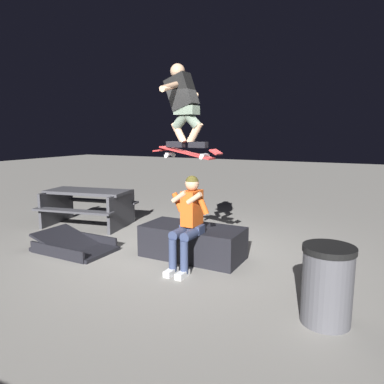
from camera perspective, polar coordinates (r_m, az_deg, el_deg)
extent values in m
plane|color=gray|center=(5.88, -1.84, -9.76)|extent=(40.00, 40.00, 0.00)
cube|color=black|center=(5.65, 0.08, -7.92)|extent=(1.59, 0.78, 0.49)
cube|color=#2D3856|center=(5.22, 0.00, -5.86)|extent=(0.32, 0.20, 0.12)
cube|color=#D15119|center=(5.15, 0.00, -2.53)|extent=(0.21, 0.35, 0.50)
sphere|color=tan|center=(5.09, 0.00, 1.33)|extent=(0.20, 0.20, 0.20)
sphere|color=#464019|center=(5.08, 0.00, 1.56)|extent=(0.19, 0.19, 0.19)
cylinder|color=#D15119|center=(4.99, 1.71, -2.03)|extent=(0.19, 0.09, 0.29)
cylinder|color=tan|center=(4.92, 0.37, -1.01)|extent=(0.24, 0.08, 0.19)
cylinder|color=#D15119|center=(5.18, -2.27, -1.62)|extent=(0.19, 0.09, 0.29)
cylinder|color=tan|center=(5.03, -2.06, -0.78)|extent=(0.24, 0.08, 0.19)
cylinder|color=#2D3856|center=(5.02, -0.15, -6.73)|extent=(0.15, 0.40, 0.14)
cylinder|color=#2D3856|center=(4.93, -1.26, -10.29)|extent=(0.11, 0.11, 0.45)
cube|color=white|center=(4.97, -1.53, -12.93)|extent=(0.11, 0.26, 0.08)
cylinder|color=#2D3856|center=(5.10, -1.95, -6.47)|extent=(0.15, 0.40, 0.14)
cylinder|color=#2D3856|center=(5.02, -3.08, -9.95)|extent=(0.11, 0.11, 0.45)
cube|color=white|center=(5.06, -3.36, -12.55)|extent=(0.11, 0.26, 0.08)
cube|color=#B72D2D|center=(4.98, -0.84, 6.26)|extent=(0.80, 0.26, 0.17)
cube|color=#B72D2D|center=(5.22, -5.10, 6.60)|extent=(0.14, 0.21, 0.04)
cube|color=#B72D2D|center=(4.76, 3.83, 6.34)|extent=(0.13, 0.21, 0.07)
cube|color=#99999E|center=(5.13, -3.53, 6.06)|extent=(0.08, 0.16, 0.04)
cylinder|color=white|center=(5.06, -4.10, 5.72)|extent=(0.06, 0.03, 0.05)
cylinder|color=white|center=(5.21, -2.98, 5.84)|extent=(0.06, 0.03, 0.05)
cube|color=#99999E|center=(4.84, 2.01, 5.87)|extent=(0.08, 0.16, 0.04)
cylinder|color=white|center=(4.76, 1.49, 5.52)|extent=(0.06, 0.03, 0.05)
cylinder|color=white|center=(4.92, 2.51, 5.64)|extent=(0.06, 0.03, 0.05)
cube|color=black|center=(5.07, -2.60, 7.56)|extent=(0.27, 0.12, 0.08)
cube|color=black|center=(4.88, 0.98, 7.50)|extent=(0.27, 0.12, 0.08)
cylinder|color=tan|center=(5.04, -2.09, 9.37)|extent=(0.24, 0.12, 0.31)
cylinder|color=#586758|center=(5.00, -1.40, 11.66)|extent=(0.34, 0.15, 0.33)
cylinder|color=tan|center=(4.91, 0.43, 9.37)|extent=(0.24, 0.12, 0.31)
cylinder|color=#586758|center=(4.95, -0.31, 11.69)|extent=(0.34, 0.15, 0.33)
cube|color=#586758|center=(4.98, -0.86, 12.83)|extent=(0.31, 0.22, 0.12)
cube|color=black|center=(5.04, -1.67, 15.52)|extent=(0.47, 0.25, 0.52)
sphere|color=tan|center=(5.11, -2.29, 18.60)|extent=(0.20, 0.20, 0.20)
cylinder|color=tan|center=(4.88, -3.31, 16.43)|extent=(0.11, 0.45, 0.19)
cylinder|color=tan|center=(5.25, -0.55, 15.94)|extent=(0.11, 0.45, 0.19)
cube|color=black|center=(6.32, -18.09, -8.56)|extent=(1.30, 0.82, 0.06)
cube|color=black|center=(6.30, -18.13, -7.93)|extent=(1.25, 0.82, 0.39)
cube|color=black|center=(6.05, -20.69, -8.89)|extent=(1.15, 0.08, 0.19)
cube|color=black|center=(6.57, -15.77, -7.19)|extent=(1.15, 0.08, 0.19)
cube|color=#38383D|center=(7.77, -16.24, 0.07)|extent=(1.80, 0.98, 0.06)
cube|color=#38383D|center=(7.37, -18.41, -2.90)|extent=(1.72, 0.53, 0.04)
cube|color=#38383D|center=(8.28, -14.13, -1.39)|extent=(1.72, 0.53, 0.04)
cube|color=#38383D|center=(8.26, -20.65, -2.16)|extent=(0.25, 1.09, 0.72)
cube|color=#38383D|center=(7.46, -11.10, -2.93)|extent=(0.25, 1.09, 0.72)
cylinder|color=#47474C|center=(4.00, 20.61, -14.01)|extent=(0.50, 0.50, 0.75)
cylinder|color=black|center=(3.86, 20.97, -8.45)|extent=(0.52, 0.52, 0.06)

